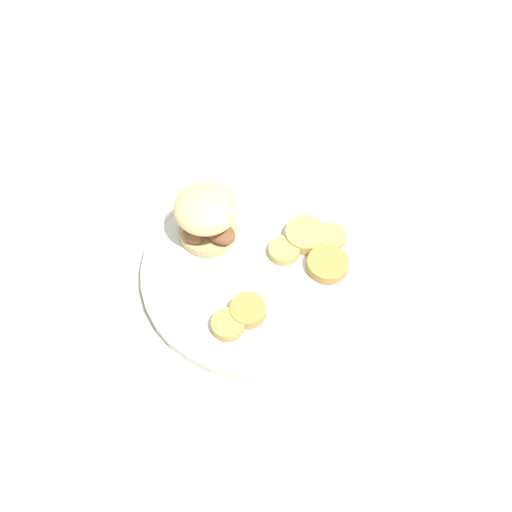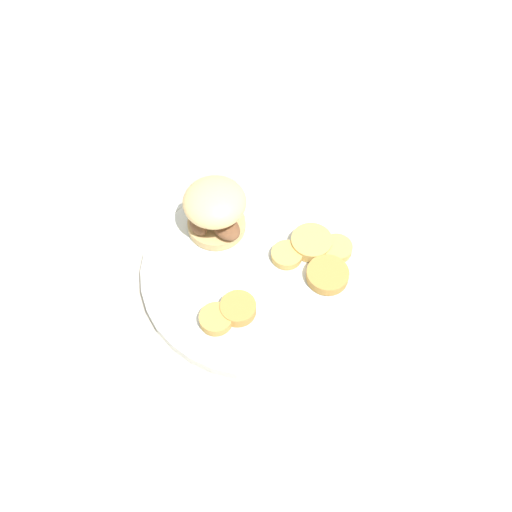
{
  "view_description": "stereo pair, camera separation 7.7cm",
  "coord_description": "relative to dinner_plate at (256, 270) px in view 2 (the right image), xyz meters",
  "views": [
    {
      "loc": [
        0.42,
        -0.09,
        0.68
      ],
      "look_at": [
        0.0,
        0.0,
        0.04
      ],
      "focal_mm": 42.0,
      "sensor_mm": 36.0,
      "label": 1
    },
    {
      "loc": [
        0.43,
        -0.02,
        0.68
      ],
      "look_at": [
        0.0,
        0.0,
        0.04
      ],
      "focal_mm": 42.0,
      "sensor_mm": 36.0,
      "label": 2
    }
  ],
  "objects": [
    {
      "name": "ground_plane",
      "position": [
        0.0,
        0.0,
        -0.01
      ],
      "size": [
        4.0,
        4.0,
        0.0
      ],
      "primitive_type": "plane",
      "color": "#B2A899"
    },
    {
      "name": "dinner_plate",
      "position": [
        0.0,
        0.0,
        0.0
      ],
      "size": [
        0.3,
        0.3,
        0.02
      ],
      "color": "silver",
      "rests_on": "ground_plane"
    },
    {
      "name": "sandwich",
      "position": [
        -0.07,
        -0.05,
        0.05
      ],
      "size": [
        0.09,
        0.08,
        0.08
      ],
      "color": "tan",
      "rests_on": "dinner_plate"
    },
    {
      "name": "potato_round_0",
      "position": [
        0.02,
        0.09,
        0.01
      ],
      "size": [
        0.06,
        0.06,
        0.01
      ],
      "primitive_type": "cylinder",
      "color": "#BC8942",
      "rests_on": "dinner_plate"
    },
    {
      "name": "potato_round_1",
      "position": [
        -0.01,
        0.04,
        0.01
      ],
      "size": [
        0.04,
        0.04,
        0.01
      ],
      "primitive_type": "cylinder",
      "color": "tan",
      "rests_on": "dinner_plate"
    },
    {
      "name": "potato_round_2",
      "position": [
        -0.03,
        0.08,
        0.02
      ],
      "size": [
        0.06,
        0.06,
        0.02
      ],
      "primitive_type": "cylinder",
      "color": "tan",
      "rests_on": "dinner_plate"
    },
    {
      "name": "potato_round_3",
      "position": [
        0.07,
        -0.02,
        0.02
      ],
      "size": [
        0.05,
        0.05,
        0.02
      ],
      "primitive_type": "cylinder",
      "color": "#BC8942",
      "rests_on": "dinner_plate"
    },
    {
      "name": "potato_round_4",
      "position": [
        0.08,
        -0.05,
        0.01
      ],
      "size": [
        0.04,
        0.04,
        0.01
      ],
      "primitive_type": "cylinder",
      "color": "tan",
      "rests_on": "dinner_plate"
    },
    {
      "name": "potato_round_5",
      "position": [
        -0.02,
        0.11,
        0.01
      ],
      "size": [
        0.04,
        0.04,
        0.01
      ],
      "primitive_type": "cylinder",
      "color": "tan",
      "rests_on": "dinner_plate"
    },
    {
      "name": "fork",
      "position": [
        0.17,
        -0.21,
        -0.01
      ],
      "size": [
        0.13,
        0.15,
        0.0
      ],
      "color": "silver",
      "rests_on": "ground_plane"
    }
  ]
}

